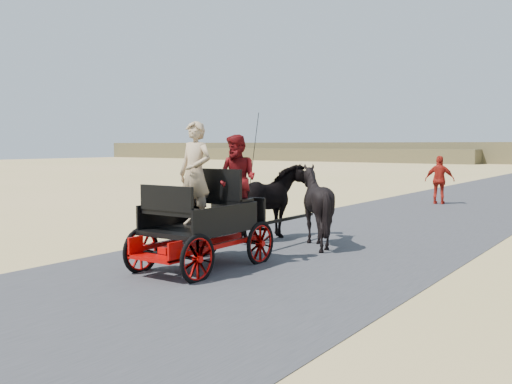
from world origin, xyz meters
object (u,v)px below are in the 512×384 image
Objects in this scene: horse_left at (272,202)px; horse_right at (316,205)px; pedestrian at (440,180)px; carriage at (203,247)px.

horse_right reaches higher than horse_left.
horse_right is 9.88m from pedestrian.
carriage is 1.39× the size of pedestrian.
pedestrian is at bearing 89.66° from carriage.
carriage is at bearing 79.61° from horse_right.
horse_right is (1.10, 0.00, 0.00)m from horse_left.
carriage is 1.41× the size of horse_right.
pedestrian reaches higher than horse_right.
horse_left is 9.89m from pedestrian.
carriage is at bearing 77.99° from pedestrian.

